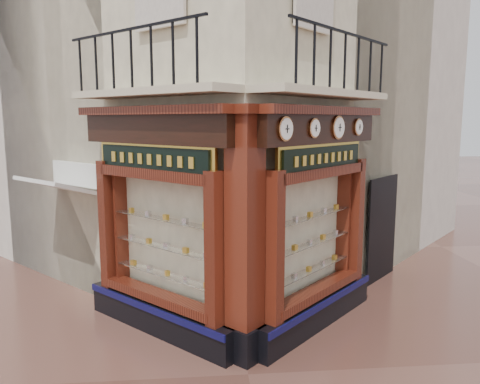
{
  "coord_description": "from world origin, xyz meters",
  "views": [
    {
      "loc": [
        -0.71,
        -6.43,
        3.75
      ],
      "look_at": [
        0.06,
        2.0,
        2.44
      ],
      "focal_mm": 35.0,
      "sensor_mm": 36.0,
      "label": 1
    }
  ],
  "objects": [
    {
      "name": "ground",
      "position": [
        0.0,
        0.0,
        0.0
      ],
      "size": [
        80.0,
        80.0,
        0.0
      ],
      "primitive_type": "plane",
      "color": "#512F26",
      "rests_on": "ground"
    },
    {
      "name": "main_building",
      "position": [
        0.0,
        6.16,
        6.0
      ],
      "size": [
        11.31,
        11.31,
        12.0
      ],
      "primitive_type": "cube",
      "rotation": [
        0.0,
        0.0,
        0.79
      ],
      "color": "beige",
      "rests_on": "ground"
    },
    {
      "name": "neighbour_left",
      "position": [
        -2.47,
        8.63,
        5.5
      ],
      "size": [
        11.31,
        11.31,
        11.0
      ],
      "primitive_type": "cube",
      "rotation": [
        0.0,
        0.0,
        0.79
      ],
      "color": "beige",
      "rests_on": "ground"
    },
    {
      "name": "neighbour_right",
      "position": [
        2.47,
        8.63,
        5.5
      ],
      "size": [
        11.31,
        11.31,
        11.0
      ],
      "primitive_type": "cube",
      "rotation": [
        0.0,
        0.0,
        0.79
      ],
      "color": "beige",
      "rests_on": "ground"
    },
    {
      "name": "shopfront_left",
      "position": [
        -1.41,
        1.57,
        1.98
      ],
      "size": [
        2.86,
        2.86,
        3.98
      ],
      "rotation": [
        0.0,
        0.0,
        2.36
      ],
      "color": "black",
      "rests_on": "ground"
    },
    {
      "name": "shopfront_right",
      "position": [
        1.41,
        1.57,
        1.98
      ],
      "size": [
        2.86,
        2.86,
        3.98
      ],
      "rotation": [
        0.0,
        0.0,
        0.79
      ],
      "color": "black",
      "rests_on": "ground"
    },
    {
      "name": "corner_pilaster",
      "position": [
        0.0,
        0.5,
        1.95
      ],
      "size": [
        0.85,
        0.85,
        3.98
      ],
      "rotation": [
        0.0,
        0.0,
        0.79
      ],
      "color": "black",
      "rests_on": "ground"
    },
    {
      "name": "balcony",
      "position": [
        0.0,
        1.49,
        4.22
      ],
      "size": [
        5.94,
        2.97,
        1.03
      ],
      "color": "beige",
      "rests_on": "ground"
    },
    {
      "name": "clock_a",
      "position": [
        0.6,
        0.5,
        3.62
      ],
      "size": [
        0.3,
        0.3,
        0.37
      ],
      "rotation": [
        0.0,
        0.0,
        0.79
      ],
      "color": "#AB6939",
      "rests_on": "ground"
    },
    {
      "name": "clock_b",
      "position": [
        1.19,
        1.09,
        3.62
      ],
      "size": [
        0.26,
        0.26,
        0.32
      ],
      "rotation": [
        0.0,
        0.0,
        0.79
      ],
      "color": "#AB6939",
      "rests_on": "ground"
    },
    {
      "name": "clock_c",
      "position": [
        1.76,
        1.66,
        3.62
      ],
      "size": [
        0.33,
        0.33,
        0.41
      ],
      "rotation": [
        0.0,
        0.0,
        0.79
      ],
      "color": "#AB6939",
      "rests_on": "ground"
    },
    {
      "name": "clock_d",
      "position": [
        2.32,
        2.21,
        3.62
      ],
      "size": [
        0.26,
        0.26,
        0.32
      ],
      "rotation": [
        0.0,
        0.0,
        0.79
      ],
      "color": "#AB6939",
      "rests_on": "ground"
    },
    {
      "name": "awning",
      "position": [
        -3.61,
        3.41,
        0.0
      ],
      "size": [
        1.91,
        1.91,
        0.38
      ],
      "primitive_type": null,
      "rotation": [
        0.3,
        0.0,
        2.36
      ],
      "color": "silver",
      "rests_on": "ground"
    },
    {
      "name": "signboard_left",
      "position": [
        -1.46,
        1.51,
        3.1
      ],
      "size": [
        2.09,
        2.09,
        0.56
      ],
      "rotation": [
        0.0,
        0.0,
        2.36
      ],
      "color": "gold",
      "rests_on": "ground"
    },
    {
      "name": "signboard_right",
      "position": [
        1.46,
        1.51,
        3.1
      ],
      "size": [
        1.96,
        1.96,
        0.52
      ],
      "rotation": [
        0.0,
        0.0,
        0.79
      ],
      "color": "gold",
      "rests_on": "ground"
    }
  ]
}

